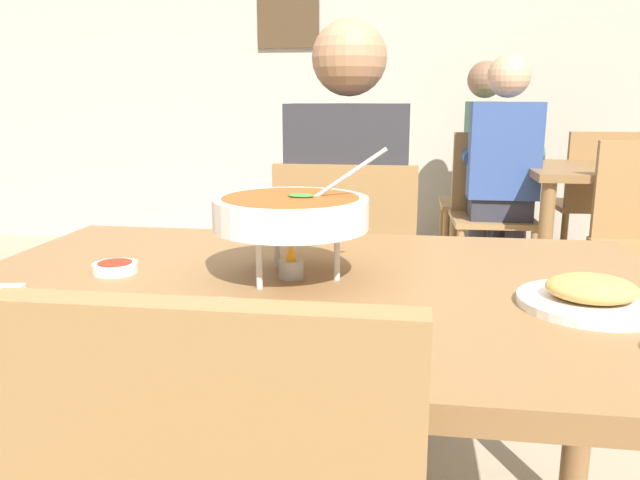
% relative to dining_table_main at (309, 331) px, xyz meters
% --- Properties ---
extents(cafe_rear_partition, '(10.00, 0.10, 3.00)m').
position_rel_dining_table_main_xyz_m(cafe_rear_partition, '(0.00, 3.49, 0.86)').
color(cafe_rear_partition, '#BCB2A3').
rests_on(cafe_rear_partition, ground_plane).
extents(picture_frame_hung, '(0.44, 0.03, 0.56)m').
position_rel_dining_table_main_xyz_m(picture_frame_hung, '(-0.70, 3.43, 1.08)').
color(picture_frame_hung, '#4C3823').
extents(dining_table_main, '(1.39, 0.92, 0.74)m').
position_rel_dining_table_main_xyz_m(dining_table_main, '(0.00, 0.00, 0.00)').
color(dining_table_main, brown).
rests_on(dining_table_main, ground_plane).
extents(chair_diner_main, '(0.44, 0.44, 0.90)m').
position_rel_dining_table_main_xyz_m(chair_diner_main, '(-0.00, 0.75, -0.13)').
color(chair_diner_main, olive).
rests_on(chair_diner_main, ground_plane).
extents(diner_main, '(0.40, 0.45, 1.31)m').
position_rel_dining_table_main_xyz_m(diner_main, '(0.00, 0.78, 0.11)').
color(diner_main, '#2D2D38').
rests_on(diner_main, ground_plane).
extents(curry_bowl, '(0.33, 0.30, 0.26)m').
position_rel_dining_table_main_xyz_m(curry_bowl, '(-0.04, 0.03, 0.23)').
color(curry_bowl, silver).
rests_on(curry_bowl, dining_table_main).
extents(rice_plate, '(0.24, 0.24, 0.06)m').
position_rel_dining_table_main_xyz_m(rice_plate, '(-0.09, -0.30, 0.12)').
color(rice_plate, white).
rests_on(rice_plate, dining_table_main).
extents(appetizer_plate, '(0.24, 0.24, 0.06)m').
position_rel_dining_table_main_xyz_m(appetizer_plate, '(0.49, -0.07, 0.12)').
color(appetizer_plate, white).
rests_on(appetizer_plate, dining_table_main).
extents(sauce_dish, '(0.09, 0.09, 0.02)m').
position_rel_dining_table_main_xyz_m(sauce_dish, '(-0.40, 0.01, 0.11)').
color(sauce_dish, white).
rests_on(sauce_dish, dining_table_main).
extents(dining_table_far, '(1.00, 0.80, 0.74)m').
position_rel_dining_table_main_xyz_m(dining_table_far, '(1.29, 2.29, -0.03)').
color(dining_table_far, brown).
rests_on(dining_table_far, ground_plane).
extents(chair_bg_left, '(0.44, 0.44, 0.90)m').
position_rel_dining_table_main_xyz_m(chair_bg_left, '(0.70, 2.86, -0.13)').
color(chair_bg_left, olive).
rests_on(chair_bg_left, ground_plane).
extents(chair_bg_middle, '(0.45, 0.45, 0.90)m').
position_rel_dining_table_main_xyz_m(chair_bg_middle, '(0.64, 2.44, -0.13)').
color(chair_bg_middle, olive).
rests_on(chair_bg_middle, ground_plane).
extents(chair_bg_window, '(0.46, 0.46, 0.90)m').
position_rel_dining_table_main_xyz_m(chair_bg_window, '(1.30, 2.82, -0.13)').
color(chair_bg_window, olive).
rests_on(chair_bg_window, ground_plane).
extents(patron_bg_left, '(0.45, 0.40, 1.31)m').
position_rel_dining_table_main_xyz_m(patron_bg_left, '(0.66, 2.85, 0.11)').
color(patron_bg_left, '#2D2D38').
rests_on(patron_bg_left, ground_plane).
extents(patron_bg_middle, '(0.40, 0.45, 1.31)m').
position_rel_dining_table_main_xyz_m(patron_bg_middle, '(0.67, 2.30, 0.11)').
color(patron_bg_middle, '#2D2D38').
rests_on(patron_bg_middle, ground_plane).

